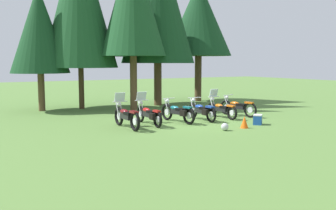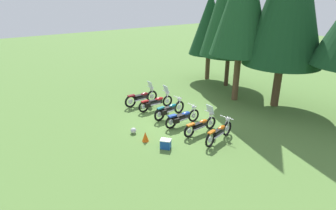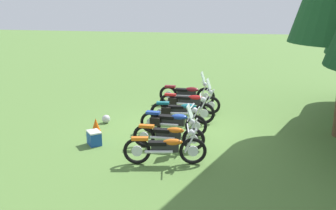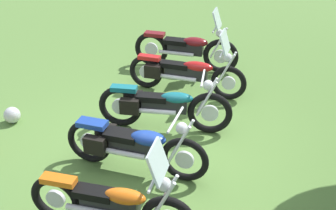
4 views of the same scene
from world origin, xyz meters
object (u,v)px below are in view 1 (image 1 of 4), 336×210
(motorcycle_1, at_px, (149,114))
(traffic_cone, at_px, (244,122))
(motorcycle_2, at_px, (178,112))
(picnic_cooler, at_px, (258,119))
(motorcycle_4, at_px, (221,109))
(motorcycle_5, at_px, (238,107))
(pine_tree_0, at_px, (39,30))
(motorcycle_3, at_px, (202,111))
(dropped_helmet, at_px, (225,127))
(motorcycle_0, at_px, (126,116))
(pine_tree_4, at_px, (199,18))

(motorcycle_1, xyz_separation_m, traffic_cone, (2.95, -2.61, -0.22))
(motorcycle_2, distance_m, picnic_cooler, 3.42)
(motorcycle_4, height_order, motorcycle_5, motorcycle_4)
(motorcycle_1, relative_size, motorcycle_5, 1.09)
(motorcycle_4, height_order, pine_tree_0, pine_tree_0)
(motorcycle_1, bearing_deg, motorcycle_3, -90.90)
(motorcycle_2, bearing_deg, dropped_helmet, -176.09)
(motorcycle_0, xyz_separation_m, traffic_cone, (4.10, -2.38, -0.25))
(picnic_cooler, bearing_deg, dropped_helmet, -168.78)
(motorcycle_1, distance_m, traffic_cone, 3.95)
(pine_tree_0, relative_size, traffic_cone, 13.94)
(pine_tree_4, bearing_deg, picnic_cooler, -110.27)
(motorcycle_0, height_order, motorcycle_1, motorcycle_0)
(motorcycle_3, relative_size, traffic_cone, 4.60)
(motorcycle_1, xyz_separation_m, picnic_cooler, (4.03, -2.23, -0.24))
(picnic_cooler, height_order, traffic_cone, traffic_cone)
(motorcycle_1, height_order, pine_tree_0, pine_tree_0)
(motorcycle_3, bearing_deg, motorcycle_4, -79.45)
(pine_tree_0, xyz_separation_m, dropped_helmet, (4.80, -9.74, -4.21))
(motorcycle_0, xyz_separation_m, motorcycle_4, (5.03, 0.28, -0.05))
(motorcycle_5, distance_m, dropped_helmet, 4.18)
(motorcycle_1, height_order, motorcycle_5, motorcycle_1)
(motorcycle_1, distance_m, motorcycle_5, 5.00)
(picnic_cooler, distance_m, dropped_helmet, 2.16)
(motorcycle_2, xyz_separation_m, pine_tree_4, (6.07, 7.16, 5.09))
(motorcycle_0, bearing_deg, motorcycle_3, -88.35)
(picnic_cooler, bearing_deg, motorcycle_0, 158.92)
(motorcycle_4, relative_size, dropped_helmet, 7.34)
(motorcycle_0, height_order, motorcycle_4, motorcycle_0)
(motorcycle_4, relative_size, motorcycle_5, 0.98)
(motorcycle_0, distance_m, dropped_helmet, 3.92)
(motorcycle_2, xyz_separation_m, motorcycle_4, (2.47, 0.09, -0.02))
(motorcycle_2, relative_size, traffic_cone, 4.75)
(dropped_helmet, bearing_deg, motorcycle_0, 141.76)
(motorcycle_3, relative_size, motorcycle_4, 1.03)
(traffic_cone, bearing_deg, pine_tree_4, 65.02)
(motorcycle_2, height_order, dropped_helmet, motorcycle_2)
(pine_tree_0, bearing_deg, pine_tree_4, 0.17)
(motorcycle_0, height_order, motorcycle_2, motorcycle_0)
(pine_tree_4, bearing_deg, motorcycle_1, -136.44)
(motorcycle_0, relative_size, motorcycle_3, 1.06)
(motorcycle_4, bearing_deg, motorcycle_2, 91.04)
(motorcycle_2, distance_m, motorcycle_3, 1.24)
(dropped_helmet, bearing_deg, pine_tree_4, 60.33)
(motorcycle_4, height_order, traffic_cone, motorcycle_4)
(motorcycle_2, bearing_deg, motorcycle_4, -94.89)
(motorcycle_0, height_order, motorcycle_3, motorcycle_0)
(motorcycle_2, xyz_separation_m, motorcycle_5, (3.58, 0.21, -0.01))
(motorcycle_1, bearing_deg, dropped_helmet, -142.06)
(motorcycle_2, bearing_deg, picnic_cooler, -136.91)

